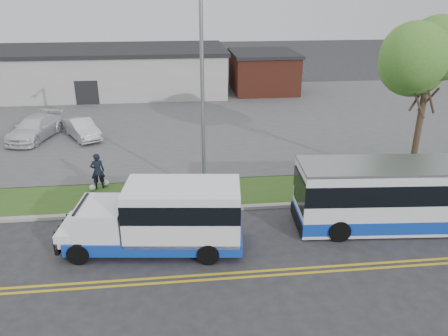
{
  "coord_description": "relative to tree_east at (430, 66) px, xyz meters",
  "views": [
    {
      "loc": [
        1.78,
        -17.06,
        9.71
      ],
      "look_at": [
        3.95,
        2.38,
        1.6
      ],
      "focal_mm": 35.0,
      "sensor_mm": 36.0,
      "label": 1
    }
  ],
  "objects": [
    {
      "name": "commercial_building",
      "position": [
        -20.0,
        24.0,
        -4.02
      ],
      "size": [
        25.4,
        10.4,
        4.35
      ],
      "color": "#9E9E99",
      "rests_on": "ground"
    },
    {
      "name": "verge",
      "position": [
        -14.0,
        -0.1,
        -6.15
      ],
      "size": [
        80.0,
        3.3,
        0.1
      ],
      "primitive_type": "cube",
      "color": "#35511B",
      "rests_on": "ground"
    },
    {
      "name": "parked_car_b",
      "position": [
        -21.87,
        9.69,
        -5.36
      ],
      "size": [
        3.34,
        5.52,
        1.5
      ],
      "primitive_type": "imported",
      "rotation": [
        0.0,
        0.0,
        -0.26
      ],
      "color": "white",
      "rests_on": "parking_lot"
    },
    {
      "name": "pedestrian",
      "position": [
        -16.36,
        1.0,
        -5.15
      ],
      "size": [
        0.79,
        0.62,
        1.91
      ],
      "primitive_type": "imported",
      "rotation": [
        0.0,
        0.0,
        3.4
      ],
      "color": "black",
      "rests_on": "verge"
    },
    {
      "name": "grocery_bag_left",
      "position": [
        -16.66,
        0.75,
        -5.94
      ],
      "size": [
        0.32,
        0.32,
        0.32
      ],
      "primitive_type": "sphere",
      "color": "white",
      "rests_on": "verge"
    },
    {
      "name": "streetlight_near",
      "position": [
        -11.0,
        -0.27,
        -0.97
      ],
      "size": [
        0.35,
        1.53,
        9.5
      ],
      "color": "gray",
      "rests_on": "verge"
    },
    {
      "name": "ground",
      "position": [
        -14.0,
        -3.0,
        -6.2
      ],
      "size": [
        140.0,
        140.0,
        0.0
      ],
      "primitive_type": "plane",
      "color": "#28282B",
      "rests_on": "ground"
    },
    {
      "name": "parking_lot",
      "position": [
        -14.0,
        14.0,
        -6.15
      ],
      "size": [
        80.0,
        25.0,
        0.1
      ],
      "primitive_type": "cube",
      "color": "#4C4C4F",
      "rests_on": "ground"
    },
    {
      "name": "lane_line_south",
      "position": [
        -14.0,
        -7.15,
        -6.2
      ],
      "size": [
        70.0,
        0.12,
        0.01
      ],
      "primitive_type": "cube",
      "color": "gold",
      "rests_on": "ground"
    },
    {
      "name": "shuttle_bus",
      "position": [
        -12.84,
        -4.88,
        -4.74
      ],
      "size": [
        7.37,
        3.11,
        2.75
      ],
      "rotation": [
        0.0,
        0.0,
        -0.11
      ],
      "color": "#0F39AC",
      "rests_on": "ground"
    },
    {
      "name": "transit_bus",
      "position": [
        -2.01,
        -4.27,
        -4.72
      ],
      "size": [
        10.7,
        3.21,
        2.93
      ],
      "rotation": [
        0.0,
        0.0,
        -0.07
      ],
      "color": "white",
      "rests_on": "ground"
    },
    {
      "name": "brick_wing",
      "position": [
        -3.5,
        23.0,
        -4.24
      ],
      "size": [
        6.3,
        7.3,
        3.9
      ],
      "color": "brown",
      "rests_on": "ground"
    },
    {
      "name": "lane_line_north",
      "position": [
        -14.0,
        -6.85,
        -6.2
      ],
      "size": [
        70.0,
        0.12,
        0.01
      ],
      "primitive_type": "cube",
      "color": "gold",
      "rests_on": "ground"
    },
    {
      "name": "curb",
      "position": [
        -14.0,
        -1.9,
        -6.13
      ],
      "size": [
        80.0,
        0.3,
        0.15
      ],
      "primitive_type": "cube",
      "color": "#9E9B93",
      "rests_on": "ground"
    },
    {
      "name": "parked_car_a",
      "position": [
        -18.72,
        9.44,
        -5.44
      ],
      "size": [
        3.23,
        4.23,
        1.34
      ],
      "primitive_type": "imported",
      "rotation": [
        0.0,
        0.0,
        0.51
      ],
      "color": "silver",
      "rests_on": "parking_lot"
    },
    {
      "name": "grocery_bag_right",
      "position": [
        -16.06,
        1.25,
        -5.94
      ],
      "size": [
        0.32,
        0.32,
        0.32
      ],
      "primitive_type": "sphere",
      "color": "white",
      "rests_on": "verge"
    },
    {
      "name": "tree_east",
      "position": [
        0.0,
        0.0,
        0.0
      ],
      "size": [
        5.2,
        5.2,
        8.33
      ],
      "color": "#3B2F20",
      "rests_on": "verge"
    }
  ]
}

